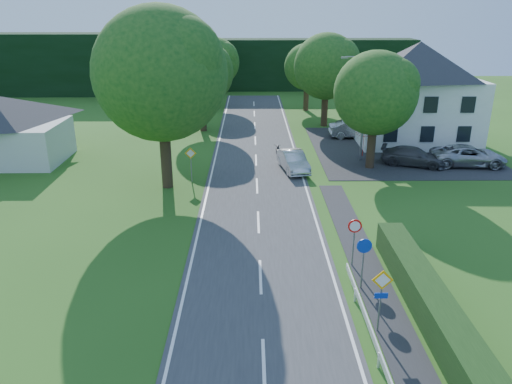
{
  "coord_description": "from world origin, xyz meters",
  "views": [
    {
      "loc": [
        -0.41,
        -7.6,
        11.41
      ],
      "look_at": [
        -0.13,
        18.71,
        1.57
      ],
      "focal_mm": 35.0,
      "sensor_mm": 36.0,
      "label": 1
    }
  ],
  "objects_px": {
    "motorcycle": "(278,148)",
    "parked_car_silver_a": "(356,129)",
    "parked_car_silver_b": "(469,156)",
    "parked_car_grey": "(413,156)",
    "moving_car": "(293,161)",
    "streetlight": "(362,104)",
    "parasol": "(363,144)"
  },
  "relations": [
    {
      "from": "parked_car_silver_b",
      "to": "parasol",
      "type": "distance_m",
      "value": 7.88
    },
    {
      "from": "streetlight",
      "to": "moving_car",
      "type": "bearing_deg",
      "value": -153.52
    },
    {
      "from": "streetlight",
      "to": "parked_car_silver_a",
      "type": "distance_m",
      "value": 7.96
    },
    {
      "from": "streetlight",
      "to": "parasol",
      "type": "xyz_separation_m",
      "value": [
        0.56,
        1.02,
        -3.41
      ]
    },
    {
      "from": "parked_car_silver_b",
      "to": "parked_car_grey",
      "type": "bearing_deg",
      "value": 93.05
    },
    {
      "from": "parked_car_silver_a",
      "to": "parked_car_silver_b",
      "type": "relative_size",
      "value": 0.89
    },
    {
      "from": "moving_car",
      "to": "parked_car_silver_a",
      "type": "relative_size",
      "value": 0.89
    },
    {
      "from": "parked_car_silver_a",
      "to": "parasol",
      "type": "xyz_separation_m",
      "value": [
        -0.61,
        -5.98,
        0.21
      ]
    },
    {
      "from": "motorcycle",
      "to": "parked_car_grey",
      "type": "bearing_deg",
      "value": -9.35
    },
    {
      "from": "moving_car",
      "to": "parasol",
      "type": "distance_m",
      "value": 6.98
    },
    {
      "from": "parked_car_grey",
      "to": "parked_car_silver_a",
      "type": "bearing_deg",
      "value": 38.4
    },
    {
      "from": "parked_car_grey",
      "to": "parasol",
      "type": "distance_m",
      "value": 4.14
    },
    {
      "from": "parasol",
      "to": "parked_car_grey",
      "type": "bearing_deg",
      "value": -37.4
    },
    {
      "from": "moving_car",
      "to": "streetlight",
      "type": "bearing_deg",
      "value": 16.06
    },
    {
      "from": "motorcycle",
      "to": "parked_car_grey",
      "type": "distance_m",
      "value": 10.61
    },
    {
      "from": "streetlight",
      "to": "parked_car_silver_b",
      "type": "distance_m",
      "value": 8.93
    },
    {
      "from": "motorcycle",
      "to": "parasol",
      "type": "relative_size",
      "value": 0.73
    },
    {
      "from": "motorcycle",
      "to": "parked_car_grey",
      "type": "xyz_separation_m",
      "value": [
        10.1,
        -3.25,
        0.26
      ]
    },
    {
      "from": "streetlight",
      "to": "motorcycle",
      "type": "bearing_deg",
      "value": 164.19
    },
    {
      "from": "parked_car_silver_b",
      "to": "parasol",
      "type": "relative_size",
      "value": 2.44
    },
    {
      "from": "parked_car_silver_a",
      "to": "parked_car_silver_b",
      "type": "height_order",
      "value": "parked_car_silver_a"
    },
    {
      "from": "parked_car_silver_a",
      "to": "motorcycle",
      "type": "bearing_deg",
      "value": 125.9
    },
    {
      "from": "streetlight",
      "to": "parked_car_grey",
      "type": "distance_m",
      "value": 5.55
    },
    {
      "from": "parked_car_silver_a",
      "to": "parasol",
      "type": "distance_m",
      "value": 6.01
    },
    {
      "from": "motorcycle",
      "to": "parked_car_silver_b",
      "type": "height_order",
      "value": "parked_car_silver_b"
    },
    {
      "from": "streetlight",
      "to": "motorcycle",
      "type": "distance_m",
      "value": 7.63
    },
    {
      "from": "motorcycle",
      "to": "parasol",
      "type": "height_order",
      "value": "parasol"
    },
    {
      "from": "motorcycle",
      "to": "parked_car_grey",
      "type": "relative_size",
      "value": 0.35
    },
    {
      "from": "moving_car",
      "to": "motorcycle",
      "type": "xyz_separation_m",
      "value": [
        -0.9,
        4.44,
        -0.29
      ]
    },
    {
      "from": "parked_car_grey",
      "to": "parasol",
      "type": "relative_size",
      "value": 2.11
    },
    {
      "from": "motorcycle",
      "to": "parked_car_silver_a",
      "type": "xyz_separation_m",
      "value": [
        7.43,
        5.23,
        0.37
      ]
    },
    {
      "from": "streetlight",
      "to": "parked_car_grey",
      "type": "relative_size",
      "value": 1.68
    }
  ]
}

